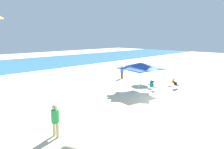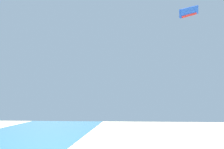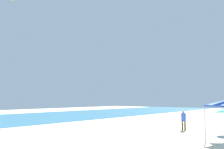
% 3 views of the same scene
% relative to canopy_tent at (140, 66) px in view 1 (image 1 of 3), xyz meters
% --- Properties ---
extents(ground, '(120.00, 120.00, 0.10)m').
position_rel_canopy_tent_xyz_m(ground, '(-1.42, -3.30, -2.69)').
color(ground, beige).
extents(ocean_strip, '(120.00, 20.85, 0.02)m').
position_rel_canopy_tent_xyz_m(ocean_strip, '(-1.42, 30.05, -2.63)').
color(ocean_strip, teal).
rests_on(ocean_strip, ground).
extents(canopy_tent, '(4.00, 3.96, 2.97)m').
position_rel_canopy_tent_xyz_m(canopy_tent, '(0.00, 0.00, 0.00)').
color(canopy_tent, '#B7B7BC').
rests_on(canopy_tent, ground).
extents(beach_umbrella, '(1.98, 1.96, 2.43)m').
position_rel_canopy_tent_xyz_m(beach_umbrella, '(3.23, 1.69, -0.64)').
color(beach_umbrella, silver).
rests_on(beach_umbrella, ground).
extents(folding_chair_near_cooler, '(0.76, 0.69, 0.82)m').
position_rel_canopy_tent_xyz_m(folding_chair_near_cooler, '(3.51, -2.27, -2.16)').
color(folding_chair_near_cooler, black).
rests_on(folding_chair_near_cooler, ground).
extents(folding_chair_facing_ocean, '(0.63, 0.71, 0.82)m').
position_rel_canopy_tent_xyz_m(folding_chair_facing_ocean, '(1.10, -0.89, -2.16)').
color(folding_chair_facing_ocean, black).
rests_on(folding_chair_facing_ocean, ground).
extents(folding_chair_left_of_tent, '(0.69, 0.61, 0.82)m').
position_rel_canopy_tent_xyz_m(folding_chair_left_of_tent, '(1.85, -0.11, -2.16)').
color(folding_chair_left_of_tent, black).
rests_on(folding_chair_left_of_tent, ground).
extents(folding_chair_right_of_tent, '(0.81, 0.79, 0.82)m').
position_rel_canopy_tent_xyz_m(folding_chair_right_of_tent, '(4.50, -1.21, -2.16)').
color(folding_chair_right_of_tent, black).
rests_on(folding_chair_right_of_tent, ground).
extents(person_near_umbrella, '(0.43, 0.46, 1.80)m').
position_rel_canopy_tent_xyz_m(person_near_umbrella, '(3.48, 5.55, -1.58)').
color(person_near_umbrella, brown).
rests_on(person_near_umbrella, ground).
extents(person_watching_sky, '(0.45, 0.50, 1.88)m').
position_rel_canopy_tent_xyz_m(person_watching_sky, '(-11.20, -2.44, -1.53)').
color(person_watching_sky, '#C6B28C').
rests_on(person_watching_sky, ground).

